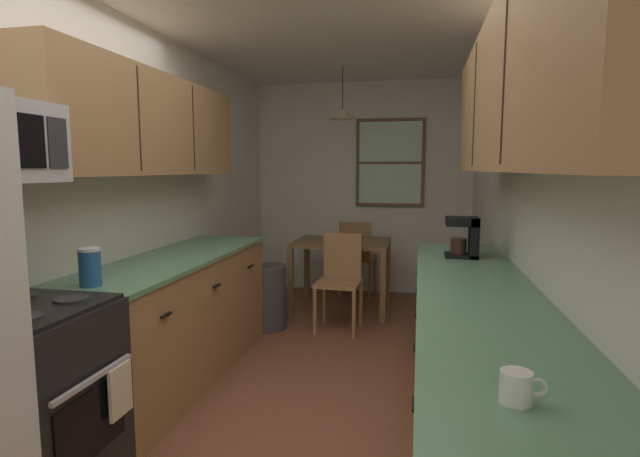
% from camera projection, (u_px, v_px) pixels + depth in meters
% --- Properties ---
extents(ground_plane, '(12.00, 12.00, 0.00)m').
position_uv_depth(ground_plane, '(320.00, 376.00, 3.60)').
color(ground_plane, brown).
extents(wall_left, '(0.10, 9.00, 2.55)m').
position_uv_depth(wall_left, '(145.00, 201.00, 3.71)').
color(wall_left, white).
rests_on(wall_left, ground).
extents(wall_right, '(0.10, 9.00, 2.55)m').
position_uv_depth(wall_right, '(523.00, 206.00, 3.18)').
color(wall_right, white).
rests_on(wall_right, ground).
extents(wall_back, '(4.40, 0.10, 2.55)m').
position_uv_depth(wall_back, '(362.00, 188.00, 6.02)').
color(wall_back, white).
rests_on(wall_back, ground).
extents(ceiling_slab, '(4.40, 9.00, 0.08)m').
position_uv_depth(ceiling_slab, '(320.00, 7.00, 3.28)').
color(ceiling_slab, white).
extents(stove_range, '(0.66, 0.64, 1.10)m').
position_uv_depth(stove_range, '(27.00, 405.00, 2.17)').
color(stove_range, black).
rests_on(stove_range, ground).
extents(counter_left, '(0.64, 2.12, 0.90)m').
position_uv_depth(counter_left, '(177.00, 318.00, 3.51)').
color(counter_left, '#A87A4C').
rests_on(counter_left, ground).
extents(upper_cabinets_left, '(0.33, 2.20, 0.68)m').
position_uv_depth(upper_cabinets_left, '(147.00, 125.00, 3.33)').
color(upper_cabinets_left, '#A87A4C').
extents(counter_right, '(0.64, 3.34, 0.90)m').
position_uv_depth(counter_right, '(478.00, 380.00, 2.47)').
color(counter_right, '#A87A4C').
rests_on(counter_right, ground).
extents(upper_cabinets_right, '(0.33, 3.02, 0.74)m').
position_uv_depth(upper_cabinets_right, '(524.00, 90.00, 2.23)').
color(upper_cabinets_right, '#A87A4C').
extents(dining_table, '(1.00, 0.80, 0.75)m').
position_uv_depth(dining_table, '(342.00, 251.00, 5.23)').
color(dining_table, brown).
rests_on(dining_table, ground).
extents(dining_chair_near, '(0.42, 0.42, 0.90)m').
position_uv_depth(dining_chair_near, '(340.00, 276.00, 4.64)').
color(dining_chair_near, '#A87A4C').
rests_on(dining_chair_near, ground).
extents(dining_chair_far, '(0.43, 0.43, 0.90)m').
position_uv_depth(dining_chair_far, '(357.00, 255.00, 5.82)').
color(dining_chair_far, '#A87A4C').
rests_on(dining_chair_far, ground).
extents(pendant_light, '(0.28, 0.28, 0.52)m').
position_uv_depth(pendant_light, '(343.00, 114.00, 5.06)').
color(pendant_light, black).
extents(back_window, '(0.81, 0.05, 1.04)m').
position_uv_depth(back_window, '(390.00, 163.00, 5.85)').
color(back_window, brown).
extents(trash_bin, '(0.35, 0.35, 0.61)m').
position_uv_depth(trash_bin, '(268.00, 297.00, 4.65)').
color(trash_bin, '#3F3F42').
rests_on(trash_bin, ground).
extents(storage_canister, '(0.11, 0.11, 0.20)m').
position_uv_depth(storage_canister, '(90.00, 267.00, 2.57)').
color(storage_canister, '#265999').
rests_on(storage_canister, counter_left).
extents(dish_towel, '(0.02, 0.16, 0.24)m').
position_uv_depth(dish_towel, '(120.00, 391.00, 2.25)').
color(dish_towel, beige).
extents(coffee_maker, '(0.22, 0.18, 0.28)m').
position_uv_depth(coffee_maker, '(466.00, 236.00, 3.39)').
color(coffee_maker, black).
rests_on(coffee_maker, counter_right).
extents(mug_by_coffeemaker, '(0.12, 0.08, 0.09)m').
position_uv_depth(mug_by_coffeemaker, '(517.00, 387.00, 1.28)').
color(mug_by_coffeemaker, white).
rests_on(mug_by_coffeemaker, counter_right).
extents(table_serving_bowl, '(0.21, 0.21, 0.06)m').
position_uv_depth(table_serving_bowl, '(338.00, 238.00, 5.22)').
color(table_serving_bowl, '#4C7299').
rests_on(table_serving_bowl, dining_table).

